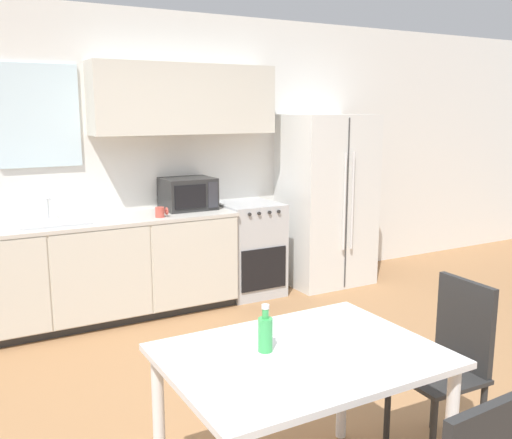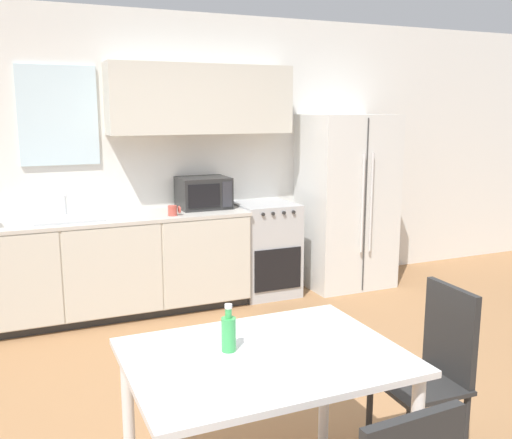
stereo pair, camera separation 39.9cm
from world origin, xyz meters
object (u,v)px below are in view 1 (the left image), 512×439
Objects in this scene: dining_chair_side at (451,354)px; oven_range at (249,249)px; microwave at (188,194)px; drink_bottle at (265,333)px; dining_table at (301,374)px; coffee_mug at (161,212)px; refrigerator at (326,200)px.

oven_range is at bearing -4.51° from dining_chair_side.
dining_chair_side is at bearing -84.89° from microwave.
drink_bottle is at bearing -106.21° from microwave.
dining_chair_side is (0.97, 0.02, -0.13)m from dining_table.
coffee_mug is at bearing -168.86° from oven_range.
dining_table is 5.52× the size of drink_bottle.
refrigerator is at bearing 52.19° from dining_table.
drink_bottle is at bearing 145.14° from dining_table.
refrigerator is (0.90, -0.05, 0.43)m from oven_range.
coffee_mug is 2.73m from dining_table.
dining_chair_side is (0.63, -2.68, -0.40)m from coffee_mug.
microwave is (-0.60, 0.08, 0.58)m from oven_range.
oven_range is 2.89m from dining_chair_side.
drink_bottle is (-1.44, -2.80, 0.39)m from oven_range.
microwave is 3.07m from dining_table.
microwave is at bearing 172.82° from oven_range.
coffee_mug is 0.09× the size of dining_table.
oven_range is at bearing 62.78° from drink_bottle.
oven_range is 0.84m from microwave.
dining_table is (-1.31, -2.89, 0.21)m from oven_range.
dining_table is 0.25m from drink_bottle.
refrigerator reaches higher than microwave.
drink_bottle is (-0.13, 0.09, 0.19)m from dining_table.
oven_range is 3.18m from dining_table.
dining_chair_side is 1.14m from drink_bottle.
dining_chair_side is (-1.24, -2.82, -0.35)m from refrigerator.
dining_table is at bearing -127.81° from refrigerator.
drink_bottle is at bearing -117.22° from oven_range.
oven_range is 1.96× the size of microwave.
refrigerator is at bearing 4.43° from coffee_mug.
coffee_mug is at bearing 79.82° from drink_bottle.
refrigerator is 3.61m from drink_bottle.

